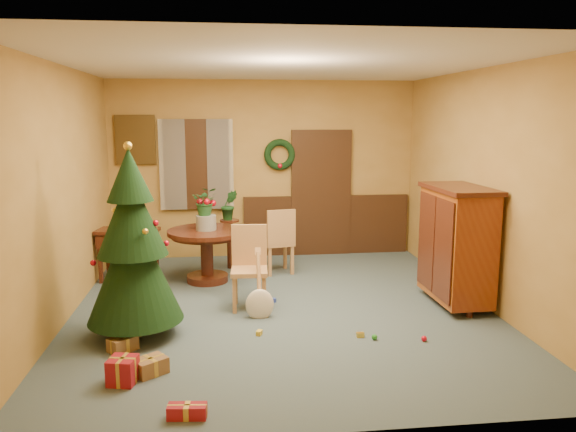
{
  "coord_description": "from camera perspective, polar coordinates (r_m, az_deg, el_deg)",
  "views": [
    {
      "loc": [
        -0.7,
        -6.49,
        2.31
      ],
      "look_at": [
        0.12,
        0.4,
        1.08
      ],
      "focal_mm": 35.0,
      "sensor_mm": 36.0,
      "label": 1
    }
  ],
  "objects": [
    {
      "name": "room_envelope",
      "position": [
        9.32,
        -1.14,
        2.68
      ],
      "size": [
        5.5,
        5.5,
        5.5
      ],
      "color": "#36474F",
      "rests_on": "ground"
    },
    {
      "name": "dining_table",
      "position": [
        7.99,
        -8.26,
        -2.98
      ],
      "size": [
        1.09,
        1.09,
        0.75
      ],
      "color": "black",
      "rests_on": "floor"
    },
    {
      "name": "urn",
      "position": [
        7.92,
        -8.32,
        -0.67
      ],
      "size": [
        0.28,
        0.28,
        0.21
      ],
      "primitive_type": "cylinder",
      "color": "slate",
      "rests_on": "dining_table"
    },
    {
      "name": "centerpiece_plant",
      "position": [
        7.87,
        -8.38,
        1.49
      ],
      "size": [
        0.36,
        0.31,
        0.4
      ],
      "primitive_type": "imported",
      "color": "#1E4C23",
      "rests_on": "urn"
    },
    {
      "name": "chair_near",
      "position": [
        6.9,
        -3.96,
        -4.85
      ],
      "size": [
        0.46,
        0.46,
        1.01
      ],
      "color": "#AA7244",
      "rests_on": "floor"
    },
    {
      "name": "chair_far",
      "position": [
        8.29,
        -0.91,
        -2.36
      ],
      "size": [
        0.5,
        0.5,
        0.98
      ],
      "color": "#AA7244",
      "rests_on": "floor"
    },
    {
      "name": "guitar",
      "position": [
        6.54,
        -2.91,
        -7.07
      ],
      "size": [
        0.43,
        0.56,
        0.76
      ],
      "primitive_type": null,
      "rotation": [
        -0.49,
        0.0,
        -0.22
      ],
      "color": "beige",
      "rests_on": "floor"
    },
    {
      "name": "plant_stand",
      "position": [
        8.66,
        -5.93,
        -2.25
      ],
      "size": [
        0.29,
        0.29,
        0.76
      ],
      "color": "black",
      "rests_on": "floor"
    },
    {
      "name": "stand_plant",
      "position": [
        8.57,
        -5.99,
        1.13
      ],
      "size": [
        0.28,
        0.24,
        0.46
      ],
      "primitive_type": "imported",
      "rotation": [
        0.0,
        0.0,
        0.15
      ],
      "color": "#19471E",
      "rests_on": "plant_stand"
    },
    {
      "name": "christmas_tree",
      "position": [
        6.07,
        -15.49,
        -2.99
      ],
      "size": [
        1.0,
        1.0,
        2.07
      ],
      "color": "#382111",
      "rests_on": "floor"
    },
    {
      "name": "writing_desk",
      "position": [
        8.25,
        -15.94,
        -2.56
      ],
      "size": [
        0.9,
        0.55,
        0.75
      ],
      "color": "black",
      "rests_on": "floor"
    },
    {
      "name": "sideboard",
      "position": [
        7.19,
        16.77,
        -2.57
      ],
      "size": [
        0.64,
        1.17,
        1.48
      ],
      "color": "#541309",
      "rests_on": "floor"
    },
    {
      "name": "gift_a",
      "position": [
        5.43,
        -13.8,
        -14.58
      ],
      "size": [
        0.35,
        0.33,
        0.15
      ],
      "color": "brown",
      "rests_on": "floor"
    },
    {
      "name": "gift_b",
      "position": [
        5.31,
        -16.43,
        -14.82
      ],
      "size": [
        0.27,
        0.27,
        0.24
      ],
      "color": "maroon",
      "rests_on": "floor"
    },
    {
      "name": "gift_c",
      "position": [
        5.99,
        -16.44,
        -12.35
      ],
      "size": [
        0.32,
        0.31,
        0.14
      ],
      "color": "brown",
      "rests_on": "floor"
    },
    {
      "name": "gift_d",
      "position": [
        4.69,
        -10.21,
        -18.94
      ],
      "size": [
        0.31,
        0.15,
        0.11
      ],
      "color": "maroon",
      "rests_on": "floor"
    },
    {
      "name": "toy_a",
      "position": [
        7.17,
        -1.57,
        -8.56
      ],
      "size": [
        0.09,
        0.07,
        0.05
      ],
      "primitive_type": "cube",
      "rotation": [
        0.0,
        0.0,
        0.29
      ],
      "color": "#293EB3",
      "rests_on": "floor"
    },
    {
      "name": "toy_b",
      "position": [
        6.09,
        8.77,
        -12.07
      ],
      "size": [
        0.06,
        0.06,
        0.06
      ],
      "primitive_type": "sphere",
      "color": "#247C21",
      "rests_on": "floor"
    },
    {
      "name": "toy_c",
      "position": [
        6.16,
        -2.94,
        -11.76
      ],
      "size": [
        0.08,
        0.09,
        0.05
      ],
      "primitive_type": "cube",
      "rotation": [
        0.0,
        0.0,
        1.17
      ],
      "color": "gold",
      "rests_on": "floor"
    },
    {
      "name": "toy_d",
      "position": [
        6.15,
        13.66,
        -12.01
      ],
      "size": [
        0.06,
        0.06,
        0.06
      ],
      "primitive_type": "sphere",
      "color": "red",
      "rests_on": "floor"
    },
    {
      "name": "toy_e",
      "position": [
        6.14,
        7.35,
        -11.88
      ],
      "size": [
        0.08,
        0.05,
        0.05
      ],
      "primitive_type": "cube",
      "rotation": [
        0.0,
        0.0,
        0.03
      ],
      "color": "gold",
      "rests_on": "floor"
    }
  ]
}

